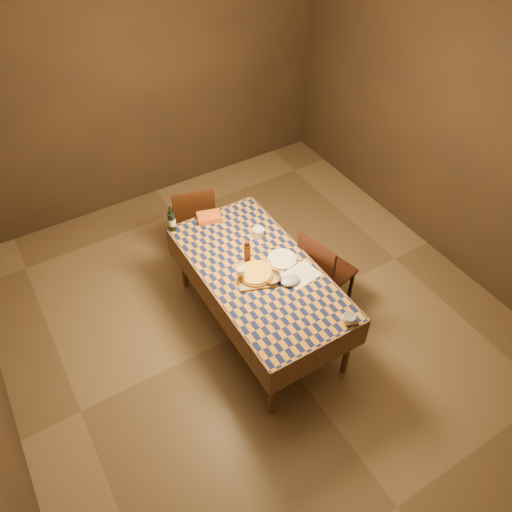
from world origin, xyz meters
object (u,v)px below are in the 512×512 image
pizza (255,273)px  wine_bottle (172,221)px  bowl (271,278)px  chair_far (194,218)px  chair_right (322,270)px  white_plate (282,259)px  dining_table (259,276)px  cutting_board (255,275)px

pizza → wine_bottle: 0.98m
bowl → chair_far: 1.38m
wine_bottle → chair_far: wine_bottle is taller
chair_far → bowl: bearing=-86.3°
chair_right → white_plate: bearing=164.8°
white_plate → pizza: bearing=-171.2°
chair_right → dining_table: bearing=170.9°
pizza → chair_right: (0.69, -0.06, -0.28)m
bowl → chair_right: bearing=5.2°
pizza → bowl: same height
cutting_board → wine_bottle: (-0.35, 0.91, 0.09)m
wine_bottle → white_plate: (0.66, -0.86, -0.10)m
cutting_board → chair_right: chair_right is taller
dining_table → chair_far: size_ratio=1.98×
chair_far → wine_bottle: bearing=-137.4°
white_plate → chair_right: chair_right is taller
pizza → chair_right: 0.75m
pizza → bowl: 0.14m
cutting_board → bowl: (0.09, -0.11, 0.02)m
dining_table → wine_bottle: (-0.42, 0.87, 0.18)m
cutting_board → chair_far: size_ratio=0.34×
dining_table → chair_far: 1.20m
wine_bottle → chair_right: bearing=-42.8°
white_plate → chair_right: 0.48m
dining_table → white_plate: 0.26m
chair_far → chair_right: same height
cutting_board → chair_far: (-0.00, 1.23, -0.26)m
wine_bottle → white_plate: size_ratio=1.07×
white_plate → chair_far: 1.25m
cutting_board → pizza: size_ratio=0.86×
cutting_board → bowl: bearing=-52.7°
white_plate → dining_table: bearing=-179.0°
white_plate → cutting_board: bearing=-171.2°
cutting_board → wine_bottle: wine_bottle is taller
white_plate → chair_far: bearing=104.4°
pizza → wine_bottle: (-0.35, 0.91, 0.07)m
cutting_board → chair_far: chair_far is taller
chair_right → bowl: bearing=-174.8°
dining_table → wine_bottle: wine_bottle is taller
cutting_board → white_plate: 0.31m
pizza → chair_right: bearing=-4.8°
bowl → chair_far: size_ratio=0.18×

